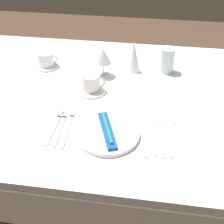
% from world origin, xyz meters
% --- Properties ---
extents(ground_plane, '(6.00, 6.00, 0.00)m').
position_xyz_m(ground_plane, '(0.00, 0.00, 0.00)').
color(ground_plane, '#4C3828').
extents(dining_table, '(1.80, 1.11, 0.74)m').
position_xyz_m(dining_table, '(0.00, 0.00, 0.66)').
color(dining_table, white).
rests_on(dining_table, ground).
extents(dinner_plate, '(0.24, 0.24, 0.02)m').
position_xyz_m(dinner_plate, '(-0.03, -0.28, 0.75)').
color(dinner_plate, white).
rests_on(dinner_plate, dining_table).
extents(toothbrush_package, '(0.11, 0.21, 0.02)m').
position_xyz_m(toothbrush_package, '(-0.03, -0.28, 0.77)').
color(toothbrush_package, blue).
rests_on(toothbrush_package, dinner_plate).
extents(fork_outer, '(0.03, 0.23, 0.00)m').
position_xyz_m(fork_outer, '(-0.18, -0.25, 0.74)').
color(fork_outer, beige).
rests_on(fork_outer, dining_table).
extents(fork_inner, '(0.03, 0.21, 0.00)m').
position_xyz_m(fork_inner, '(-0.21, -0.25, 0.74)').
color(fork_inner, beige).
rests_on(fork_inner, dining_table).
extents(fork_salad, '(0.02, 0.21, 0.00)m').
position_xyz_m(fork_salad, '(-0.24, -0.25, 0.74)').
color(fork_salad, beige).
rests_on(fork_salad, dining_table).
extents(dinner_knife, '(0.02, 0.22, 0.00)m').
position_xyz_m(dinner_knife, '(0.13, -0.27, 0.74)').
color(dinner_knife, beige).
rests_on(dinner_knife, dining_table).
extents(spoon_soup, '(0.03, 0.22, 0.01)m').
position_xyz_m(spoon_soup, '(0.15, -0.23, 0.74)').
color(spoon_soup, beige).
rests_on(spoon_soup, dining_table).
extents(spoon_dessert, '(0.03, 0.22, 0.01)m').
position_xyz_m(spoon_dessert, '(0.18, -0.23, 0.74)').
color(spoon_dessert, beige).
rests_on(spoon_dessert, dining_table).
extents(spoon_tea, '(0.03, 0.22, 0.01)m').
position_xyz_m(spoon_tea, '(0.22, -0.23, 0.74)').
color(spoon_tea, beige).
rests_on(spoon_tea, dining_table).
extents(saucer_left, '(0.13, 0.13, 0.01)m').
position_xyz_m(saucer_left, '(-0.42, 0.21, 0.74)').
color(saucer_left, white).
rests_on(saucer_left, dining_table).
extents(coffee_cup_left, '(0.11, 0.08, 0.07)m').
position_xyz_m(coffee_cup_left, '(-0.42, 0.21, 0.78)').
color(coffee_cup_left, white).
rests_on(coffee_cup_left, saucer_left).
extents(saucer_far, '(0.14, 0.14, 0.01)m').
position_xyz_m(saucer_far, '(-0.15, 0.01, 0.74)').
color(saucer_far, white).
rests_on(saucer_far, dining_table).
extents(coffee_cup_far, '(0.11, 0.08, 0.07)m').
position_xyz_m(coffee_cup_far, '(-0.15, 0.01, 0.79)').
color(coffee_cup_far, white).
rests_on(coffee_cup_far, saucer_far).
extents(wine_glass_left, '(0.08, 0.08, 0.14)m').
position_xyz_m(wine_glass_left, '(-0.12, 0.16, 0.84)').
color(wine_glass_left, silver).
rests_on(wine_glass_left, dining_table).
extents(drink_tumbler, '(0.07, 0.07, 0.13)m').
position_xyz_m(drink_tumbler, '(0.19, 0.25, 0.79)').
color(drink_tumbler, silver).
rests_on(drink_tumbler, dining_table).
extents(napkin_folded, '(0.07, 0.07, 0.16)m').
position_xyz_m(napkin_folded, '(0.02, 0.23, 0.82)').
color(napkin_folded, white).
rests_on(napkin_folded, dining_table).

